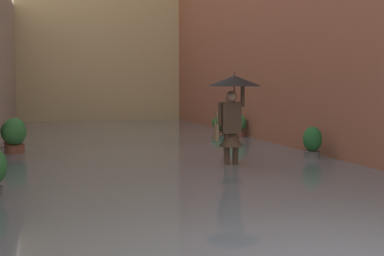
% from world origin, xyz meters
% --- Properties ---
extents(ground_plane, '(60.00, 60.00, 0.00)m').
position_xyz_m(ground_plane, '(0.00, -10.13, 0.00)').
color(ground_plane, slate).
extents(flood_water, '(8.10, 26.25, 0.22)m').
position_xyz_m(flood_water, '(0.00, -10.13, 0.11)').
color(flood_water, slate).
rests_on(flood_water, ground_plane).
extents(building_facade_far, '(10.90, 1.80, 11.29)m').
position_xyz_m(building_facade_far, '(0.00, -21.15, 5.64)').
color(building_facade_far, tan).
rests_on(building_facade_far, ground_plane).
extents(person_wading, '(1.11, 1.11, 2.09)m').
position_xyz_m(person_wading, '(-1.23, -6.15, 1.51)').
color(person_wading, black).
rests_on(person_wading, ground_plane).
extents(potted_plant_mid_left, '(0.53, 0.53, 0.94)m').
position_xyz_m(potted_plant_mid_left, '(-3.34, -11.53, 0.52)').
color(potted_plant_mid_left, '#9E563D').
rests_on(potted_plant_mid_left, ground_plane).
extents(potted_plant_near_left, '(0.55, 0.55, 0.76)m').
position_xyz_m(potted_plant_near_left, '(-3.28, -13.11, 0.44)').
color(potted_plant_near_left, brown).
rests_on(potted_plant_near_left, ground_plane).
extents(potted_plant_far_left, '(0.42, 0.42, 0.91)m').
position_xyz_m(potted_plant_far_left, '(-3.27, -6.62, 0.48)').
color(potted_plant_far_left, '#66605B').
rests_on(potted_plant_far_left, ground_plane).
extents(potted_plant_near_right, '(0.50, 0.50, 0.91)m').
position_xyz_m(potted_plant_near_right, '(3.29, -10.38, 0.53)').
color(potted_plant_near_right, brown).
rests_on(potted_plant_near_right, ground_plane).
extents(potted_plant_mid_right, '(0.55, 0.55, 1.05)m').
position_xyz_m(potted_plant_mid_right, '(3.13, -9.22, 0.57)').
color(potted_plant_mid_right, brown).
rests_on(potted_plant_mid_right, ground_plane).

